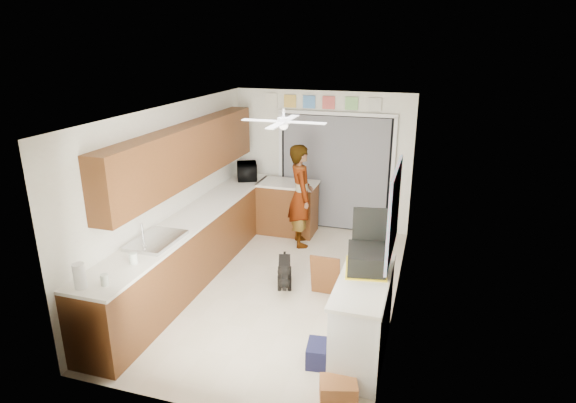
# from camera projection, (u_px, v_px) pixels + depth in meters

# --- Properties ---
(floor) EXTENTS (5.00, 5.00, 0.00)m
(floor) POSITION_uv_depth(u_px,v_px,m) (280.00, 286.00, 6.85)
(floor) COLOR beige
(floor) RESTS_ON ground
(ceiling) EXTENTS (5.00, 5.00, 0.00)m
(ceiling) POSITION_uv_depth(u_px,v_px,m) (279.00, 110.00, 6.05)
(ceiling) COLOR white
(ceiling) RESTS_ON ground
(wall_back) EXTENTS (3.20, 0.00, 3.20)m
(wall_back) POSITION_uv_depth(u_px,v_px,m) (322.00, 161.00, 8.71)
(wall_back) COLOR white
(wall_back) RESTS_ON ground
(wall_front) EXTENTS (3.20, 0.00, 3.20)m
(wall_front) POSITION_uv_depth(u_px,v_px,m) (190.00, 292.00, 4.19)
(wall_front) COLOR white
(wall_front) RESTS_ON ground
(wall_left) EXTENTS (0.00, 5.00, 5.00)m
(wall_left) POSITION_uv_depth(u_px,v_px,m) (173.00, 193.00, 6.90)
(wall_left) COLOR white
(wall_left) RESTS_ON ground
(wall_right) EXTENTS (0.00, 5.00, 5.00)m
(wall_right) POSITION_uv_depth(u_px,v_px,m) (401.00, 216.00, 6.00)
(wall_right) COLOR white
(wall_right) RESTS_ON ground
(left_base_cabinets) EXTENTS (0.60, 4.80, 0.90)m
(left_base_cabinets) POSITION_uv_depth(u_px,v_px,m) (196.00, 247.00, 7.07)
(left_base_cabinets) COLOR #5E3216
(left_base_cabinets) RESTS_ON floor
(left_countertop) EXTENTS (0.62, 4.80, 0.04)m
(left_countertop) POSITION_uv_depth(u_px,v_px,m) (194.00, 217.00, 6.91)
(left_countertop) COLOR white
(left_countertop) RESTS_ON left_base_cabinets
(upper_cabinets) EXTENTS (0.32, 4.00, 0.80)m
(upper_cabinets) POSITION_uv_depth(u_px,v_px,m) (188.00, 153.00, 6.86)
(upper_cabinets) COLOR #5E3216
(upper_cabinets) RESTS_ON wall_left
(sink_basin) EXTENTS (0.50, 0.76, 0.06)m
(sink_basin) POSITION_uv_depth(u_px,v_px,m) (156.00, 241.00, 6.00)
(sink_basin) COLOR silver
(sink_basin) RESTS_ON left_countertop
(faucet) EXTENTS (0.03, 0.03, 0.22)m
(faucet) POSITION_uv_depth(u_px,v_px,m) (142.00, 232.00, 6.02)
(faucet) COLOR silver
(faucet) RESTS_ON left_countertop
(peninsula_base) EXTENTS (1.00, 0.60, 0.90)m
(peninsula_base) POSITION_uv_depth(u_px,v_px,m) (288.00, 209.00, 8.66)
(peninsula_base) COLOR #5E3216
(peninsula_base) RESTS_ON floor
(peninsula_top) EXTENTS (1.04, 0.64, 0.04)m
(peninsula_top) POSITION_uv_depth(u_px,v_px,m) (288.00, 184.00, 8.51)
(peninsula_top) COLOR white
(peninsula_top) RESTS_ON peninsula_base
(back_opening_recess) EXTENTS (2.00, 0.06, 2.10)m
(back_opening_recess) POSITION_uv_depth(u_px,v_px,m) (335.00, 173.00, 8.68)
(back_opening_recess) COLOR black
(back_opening_recess) RESTS_ON wall_back
(curtain_panel) EXTENTS (1.90, 0.03, 2.05)m
(curtain_panel) POSITION_uv_depth(u_px,v_px,m) (334.00, 174.00, 8.64)
(curtain_panel) COLOR slate
(curtain_panel) RESTS_ON wall_back
(door_trim_left) EXTENTS (0.06, 0.04, 2.10)m
(door_trim_left) POSITION_uv_depth(u_px,v_px,m) (281.00, 169.00, 8.94)
(door_trim_left) COLOR white
(door_trim_left) RESTS_ON wall_back
(door_trim_right) EXTENTS (0.06, 0.04, 2.10)m
(door_trim_right) POSITION_uv_depth(u_px,v_px,m) (392.00, 178.00, 8.37)
(door_trim_right) COLOR white
(door_trim_right) RESTS_ON wall_back
(door_trim_head) EXTENTS (2.10, 0.04, 0.06)m
(door_trim_head) POSITION_uv_depth(u_px,v_px,m) (336.00, 114.00, 8.31)
(door_trim_head) COLOR white
(door_trim_head) RESTS_ON wall_back
(header_frame_0) EXTENTS (0.22, 0.02, 0.22)m
(header_frame_0) POSITION_uv_depth(u_px,v_px,m) (290.00, 101.00, 8.52)
(header_frame_0) COLOR gold
(header_frame_0) RESTS_ON wall_back
(header_frame_1) EXTENTS (0.22, 0.02, 0.22)m
(header_frame_1) POSITION_uv_depth(u_px,v_px,m) (309.00, 102.00, 8.42)
(header_frame_1) COLOR #4F89D3
(header_frame_1) RESTS_ON wall_back
(header_frame_2) EXTENTS (0.22, 0.02, 0.22)m
(header_frame_2) POSITION_uv_depth(u_px,v_px,m) (329.00, 103.00, 8.32)
(header_frame_2) COLOR #CF514D
(header_frame_2) RESTS_ON wall_back
(header_frame_3) EXTENTS (0.22, 0.02, 0.22)m
(header_frame_3) POSITION_uv_depth(u_px,v_px,m) (352.00, 104.00, 8.21)
(header_frame_3) COLOR #80C06E
(header_frame_3) RESTS_ON wall_back
(header_frame_4) EXTENTS (0.22, 0.02, 0.22)m
(header_frame_4) POSITION_uv_depth(u_px,v_px,m) (375.00, 104.00, 8.10)
(header_frame_4) COLOR beige
(header_frame_4) RESTS_ON wall_back
(route66_sign) EXTENTS (0.22, 0.02, 0.26)m
(route66_sign) POSITION_uv_depth(u_px,v_px,m) (271.00, 101.00, 8.61)
(route66_sign) COLOR silver
(route66_sign) RESTS_ON wall_back
(right_counter_base) EXTENTS (0.50, 1.40, 0.90)m
(right_counter_base) POSITION_uv_depth(u_px,v_px,m) (363.00, 319.00, 5.24)
(right_counter_base) COLOR white
(right_counter_base) RESTS_ON floor
(right_counter_top) EXTENTS (0.54, 1.44, 0.04)m
(right_counter_top) POSITION_uv_depth(u_px,v_px,m) (364.00, 280.00, 5.10)
(right_counter_top) COLOR white
(right_counter_top) RESTS_ON right_counter_base
(abstract_painting) EXTENTS (0.03, 1.15, 0.95)m
(abstract_painting) POSITION_uv_depth(u_px,v_px,m) (394.00, 212.00, 4.98)
(abstract_painting) COLOR #F05897
(abstract_painting) RESTS_ON wall_right
(ceiling_fan) EXTENTS (1.14, 1.14, 0.24)m
(ceiling_fan) POSITION_uv_depth(u_px,v_px,m) (284.00, 122.00, 6.29)
(ceiling_fan) COLOR white
(ceiling_fan) RESTS_ON ceiling
(microwave) EXTENTS (0.53, 0.61, 0.28)m
(microwave) POSITION_uv_depth(u_px,v_px,m) (247.00, 171.00, 8.67)
(microwave) COLOR black
(microwave) RESTS_ON left_countertop
(jar_a) EXTENTS (0.11, 0.11, 0.13)m
(jar_a) POSITION_uv_depth(u_px,v_px,m) (133.00, 258.00, 5.41)
(jar_a) COLOR silver
(jar_a) RESTS_ON left_countertop
(jar_b) EXTENTS (0.10, 0.10, 0.12)m
(jar_b) POSITION_uv_depth(u_px,v_px,m) (104.00, 280.00, 4.93)
(jar_b) COLOR silver
(jar_b) RESTS_ON left_countertop
(paper_towel_roll) EXTENTS (0.15, 0.15, 0.27)m
(paper_towel_roll) POSITION_uv_depth(u_px,v_px,m) (79.00, 276.00, 4.86)
(paper_towel_roll) COLOR white
(paper_towel_roll) RESTS_ON left_countertop
(suitcase) EXTENTS (0.48, 0.59, 0.23)m
(suitcase) POSITION_uv_depth(u_px,v_px,m) (366.00, 259.00, 5.26)
(suitcase) COLOR black
(suitcase) RESTS_ON right_counter_top
(suitcase_rim) EXTENTS (0.53, 0.64, 0.02)m
(suitcase_rim) POSITION_uv_depth(u_px,v_px,m) (366.00, 268.00, 5.30)
(suitcase_rim) COLOR yellow
(suitcase_rim) RESTS_ON suitcase
(suitcase_lid) EXTENTS (0.42, 0.10, 0.50)m
(suitcase_lid) POSITION_uv_depth(u_px,v_px,m) (371.00, 229.00, 5.45)
(suitcase_lid) COLOR black
(suitcase_lid) RESTS_ON suitcase
(cardboard_box) EXTENTS (0.42, 0.36, 0.22)m
(cardboard_box) POSITION_uv_depth(u_px,v_px,m) (338.00, 391.00, 4.65)
(cardboard_box) COLOR #B36038
(cardboard_box) RESTS_ON floor
(navy_crate) EXTENTS (0.42, 0.37, 0.24)m
(navy_crate) POSITION_uv_depth(u_px,v_px,m) (325.00, 354.00, 5.18)
(navy_crate) COLOR #141533
(navy_crate) RESTS_ON floor
(cabinet_door_panel) EXTENTS (0.41, 0.17, 0.61)m
(cabinet_door_panel) POSITION_uv_depth(u_px,v_px,m) (325.00, 276.00, 6.51)
(cabinet_door_panel) COLOR #5E3216
(cabinet_door_panel) RESTS_ON floor
(man) EXTENTS (0.64, 0.75, 1.74)m
(man) POSITION_uv_depth(u_px,v_px,m) (301.00, 196.00, 8.01)
(man) COLOR white
(man) RESTS_ON floor
(dog) EXTENTS (0.40, 0.62, 0.45)m
(dog) POSITION_uv_depth(u_px,v_px,m) (285.00, 271.00, 6.81)
(dog) COLOR black
(dog) RESTS_ON floor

